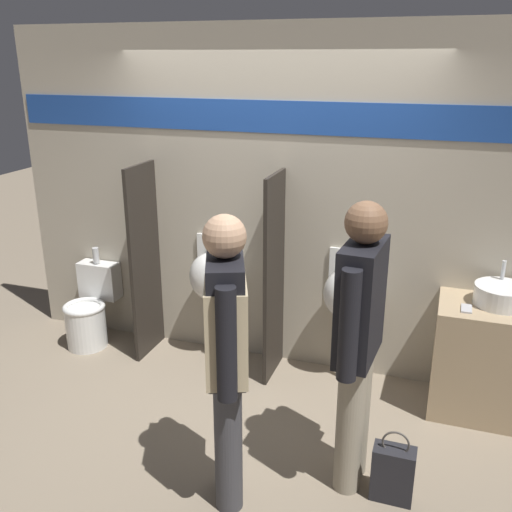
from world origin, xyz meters
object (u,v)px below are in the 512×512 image
object	(u,v)px
toilet	(90,312)
person_in_vest	(226,345)
cell_phone	(467,309)
urinal_near_counter	(212,276)
sink_basin	(502,295)
shopping_bag	(393,473)
urinal_far	(348,294)
person_with_lanyard	(359,337)

from	to	relation	value
toilet	person_in_vest	distance (m)	2.43
cell_phone	urinal_near_counter	distance (m)	2.00
person_in_vest	cell_phone	bearing A→B (deg)	-66.22
sink_basin	shopping_bag	world-z (taller)	sink_basin
sink_basin	urinal_near_counter	bearing A→B (deg)	178.09
cell_phone	urinal_far	distance (m)	0.88
sink_basin	cell_phone	distance (m)	0.28
cell_phone	person_in_vest	distance (m)	1.79
urinal_near_counter	person_in_vest	bearing A→B (deg)	-63.99
sink_basin	person_with_lanyard	bearing A→B (deg)	-127.19
sink_basin	urinal_near_counter	distance (m)	2.21
cell_phone	toilet	size ratio (longest dim) A/B	0.17
urinal_far	shopping_bag	distance (m)	1.45
urinal_near_counter	urinal_far	bearing A→B (deg)	0.00
urinal_far	person_in_vest	distance (m)	1.59
urinal_far	toilet	bearing A→B (deg)	-176.40
sink_basin	person_in_vest	bearing A→B (deg)	-135.27
cell_phone	toilet	world-z (taller)	toilet
sink_basin	urinal_far	xyz separation A→B (m)	(-1.07, 0.07, -0.17)
toilet	person_with_lanyard	xyz separation A→B (m)	(2.52, -1.00, 0.67)
person_in_vest	shopping_bag	world-z (taller)	person_in_vest
toilet	shopping_bag	distance (m)	2.99
sink_basin	toilet	world-z (taller)	sink_basin
sink_basin	shopping_bag	size ratio (longest dim) A/B	0.80
sink_basin	person_with_lanyard	xyz separation A→B (m)	(-0.81, -1.07, 0.07)
urinal_near_counter	person_with_lanyard	distance (m)	1.81
person_with_lanyard	shopping_bag	bearing A→B (deg)	-104.70
toilet	person_with_lanyard	size ratio (longest dim) A/B	0.48
sink_basin	shopping_bag	distance (m)	1.47
person_with_lanyard	person_in_vest	bearing A→B (deg)	124.25
shopping_bag	person_in_vest	bearing A→B (deg)	-162.51
cell_phone	shopping_bag	bearing A→B (deg)	-108.35
urinal_near_counter	shopping_bag	world-z (taller)	urinal_near_counter
cell_phone	shopping_bag	distance (m)	1.24
urinal_far	person_with_lanyard	distance (m)	1.20
urinal_far	shopping_bag	bearing A→B (deg)	-67.33
urinal_near_counter	shopping_bag	xyz separation A→B (m)	(1.65, -1.23, -0.55)
urinal_far	person_with_lanyard	xyz separation A→B (m)	(0.26, -1.15, 0.24)
sink_basin	person_in_vest	distance (m)	2.06
cell_phone	urinal_near_counter	size ratio (longest dim) A/B	0.13
person_with_lanyard	toilet	bearing A→B (deg)	72.48
sink_basin	person_with_lanyard	size ratio (longest dim) A/B	0.21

